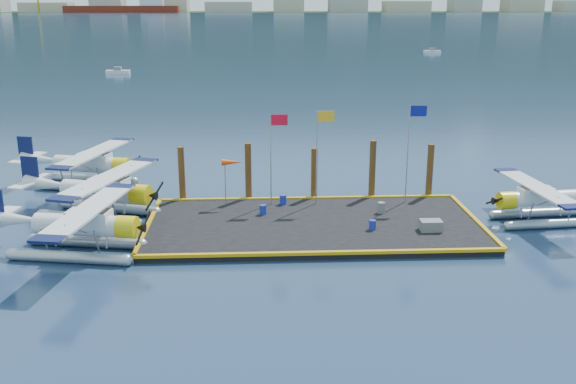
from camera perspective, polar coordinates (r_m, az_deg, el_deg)
The scene contains 22 objects.
ground at distance 39.28m, azimuth 2.29°, elevation -3.26°, with size 4000.00×4000.00×0.00m, color navy.
dock at distance 39.22m, azimuth 2.29°, elevation -2.98°, with size 20.00×10.00×0.40m, color black.
dock_bumpers at distance 39.12m, azimuth 2.30°, elevation -2.58°, with size 20.25×10.25×0.18m, color #C08B0B, non-canonical shape.
far_backdrop at distance 1790.95m, azimuth 5.15°, elevation 16.32°, with size 3050.00×2050.00×810.00m.
seaplane_a at distance 36.44m, azimuth -17.76°, elevation -3.08°, with size 9.21×10.07×3.56m.
seaplane_b at distance 42.16m, azimuth -16.06°, elevation -0.19°, with size 9.77×10.42×3.74m.
seaplane_c at distance 49.67m, azimuth -17.20°, elevation 2.16°, with size 9.54×10.29×3.66m.
seaplane_d at distance 42.80m, azimuth 21.54°, elevation -0.79°, with size 8.21×9.05×3.21m.
drum_0 at distance 40.53m, azimuth -2.23°, elevation -1.57°, with size 0.43×0.43×0.61m, color navy.
drum_1 at distance 38.13m, azimuth 7.52°, elevation -2.91°, with size 0.41×0.41×0.58m, color navy.
drum_2 at distance 41.20m, azimuth 8.30°, elevation -1.38°, with size 0.48×0.48×0.68m, color slate.
drum_5 at distance 42.51m, azimuth -0.45°, elevation -0.67°, with size 0.45×0.45×0.63m, color navy.
crate at distance 38.56m, azimuth 12.58°, elevation -2.92°, with size 1.25×0.84×0.63m, color slate.
flagpole_red at distance 41.59m, azimuth -1.26°, elevation 4.18°, with size 1.14×0.08×6.00m.
flagpole_yellow at distance 41.75m, azimuth 2.86°, elevation 4.37°, with size 1.14×0.08×6.20m.
flagpole_blue at distance 42.73m, azimuth 10.91°, elevation 4.61°, with size 1.14×0.08×6.50m.
windsock at distance 41.87m, azimuth -5.00°, elevation 2.56°, with size 1.40×0.44×3.12m.
piling_0 at distance 43.99m, azimuth -9.41°, elevation 1.43°, with size 0.44×0.44×4.00m, color #3F2712.
piling_1 at distance 43.67m, azimuth -3.55°, elevation 1.65°, with size 0.44×0.44×4.20m, color #3F2712.
piling_2 at distance 43.90m, azimuth 2.34°, elevation 1.48°, with size 0.44×0.44×3.80m, color #3F2712.
piling_3 at distance 44.37m, azimuth 7.50°, elevation 1.84°, with size 0.44×0.44×4.30m, color #3F2712.
piling_4 at distance 45.29m, azimuth 12.48°, elevation 1.70°, with size 0.44×0.44×4.00m, color #3F2712.
Camera 1 is at (-3.41, -36.82, 13.27)m, focal length 40.00 mm.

